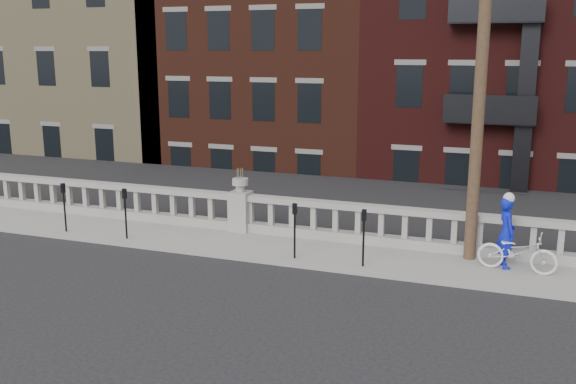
% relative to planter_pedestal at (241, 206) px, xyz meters
% --- Properties ---
extents(ground, '(120.00, 120.00, 0.00)m').
position_rel_planter_pedestal_xyz_m(ground, '(0.00, -3.95, -0.83)').
color(ground, black).
rests_on(ground, ground).
extents(sidewalk, '(32.00, 2.20, 0.15)m').
position_rel_planter_pedestal_xyz_m(sidewalk, '(0.00, -0.95, -0.76)').
color(sidewalk, gray).
rests_on(sidewalk, ground).
extents(balustrade, '(28.00, 0.34, 1.03)m').
position_rel_planter_pedestal_xyz_m(balustrade, '(0.00, 0.00, -0.19)').
color(balustrade, gray).
rests_on(balustrade, sidewalk).
extents(planter_pedestal, '(0.55, 0.55, 1.76)m').
position_rel_planter_pedestal_xyz_m(planter_pedestal, '(0.00, 0.00, 0.00)').
color(planter_pedestal, gray).
rests_on(planter_pedestal, sidewalk).
extents(lower_level, '(80.00, 44.00, 20.80)m').
position_rel_planter_pedestal_xyz_m(lower_level, '(0.56, 19.09, 1.80)').
color(lower_level, '#605E59').
rests_on(lower_level, ground).
extents(utility_pole, '(1.60, 0.28, 10.00)m').
position_rel_planter_pedestal_xyz_m(utility_pole, '(6.20, -0.35, 4.41)').
color(utility_pole, '#422D1E').
rests_on(utility_pole, sidewalk).
extents(parking_meter_a, '(0.10, 0.09, 1.36)m').
position_rel_planter_pedestal_xyz_m(parking_meter_a, '(-4.49, -1.80, 0.17)').
color(parking_meter_a, black).
rests_on(parking_meter_a, sidewalk).
extents(parking_meter_b, '(0.10, 0.09, 1.36)m').
position_rel_planter_pedestal_xyz_m(parking_meter_b, '(-2.52, -1.80, 0.17)').
color(parking_meter_b, black).
rests_on(parking_meter_b, sidewalk).
extents(parking_meter_c, '(0.10, 0.09, 1.36)m').
position_rel_planter_pedestal_xyz_m(parking_meter_c, '(2.24, -1.80, 0.17)').
color(parking_meter_c, black).
rests_on(parking_meter_c, sidewalk).
extents(parking_meter_d, '(0.10, 0.09, 1.36)m').
position_rel_planter_pedestal_xyz_m(parking_meter_d, '(3.92, -1.80, 0.17)').
color(parking_meter_d, black).
rests_on(parking_meter_d, sidewalk).
extents(bicycle, '(1.80, 0.79, 0.92)m').
position_rel_planter_pedestal_xyz_m(bicycle, '(7.28, -0.92, -0.22)').
color(bicycle, white).
rests_on(bicycle, sidewalk).
extents(cyclist, '(0.59, 0.71, 1.66)m').
position_rel_planter_pedestal_xyz_m(cyclist, '(7.01, -0.71, 0.15)').
color(cyclist, '#0C18BF').
rests_on(cyclist, sidewalk).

